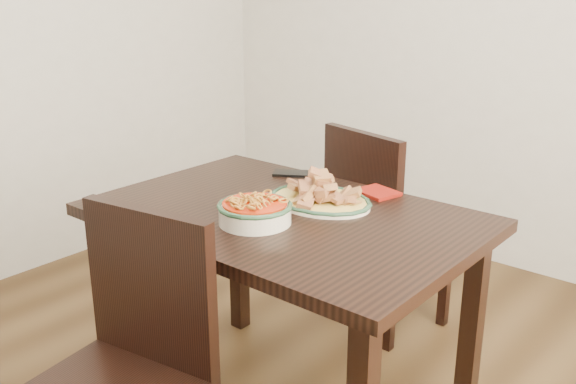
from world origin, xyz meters
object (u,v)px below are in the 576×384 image
Objects in this scene: dining_table at (284,239)px; noodle_bowl at (255,209)px; fish_plate at (320,191)px; smartphone at (292,173)px; chair_near at (127,360)px; chair_far at (379,220)px.

dining_table is 5.25× the size of noodle_bowl.
fish_plate reaches higher than smartphone.
dining_table is 1.36× the size of chair_near.
chair_far reaches higher than smartphone.
fish_plate is (0.11, -0.57, 0.30)m from chair_far.
chair_far is at bearing 82.92° from chair_near.
chair_near is at bearing 105.38° from chair_far.
chair_near is 1.00m from smartphone.
fish_plate is at bearing 114.75° from chair_far.
chair_far is at bearing 33.60° from smartphone.
smartphone is (-0.17, -0.37, 0.26)m from chair_far.
chair_far is at bearing 95.62° from dining_table.
chair_far is 6.35× the size of smartphone.
fish_plate is 1.54× the size of noodle_bowl.
dining_table is 8.66× the size of smartphone.
noodle_bowl is (-0.00, -0.14, 0.14)m from dining_table.
noodle_bowl is at bearing 78.20° from chair_near.
chair_far is 1.32m from chair_near.
noodle_bowl is (-0.05, -0.27, -0.00)m from fish_plate.
noodle_bowl is at bearing -90.54° from dining_table.
fish_plate reaches higher than noodle_bowl.
chair_far reaches higher than noodle_bowl.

